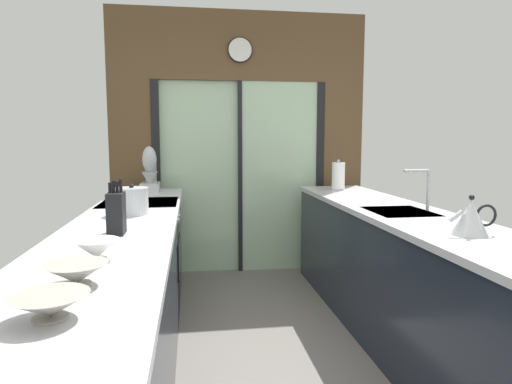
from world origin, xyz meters
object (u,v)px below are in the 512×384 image
at_px(stand_mixer, 150,174).
at_px(kettle, 471,217).
at_px(mixing_bowl_mid, 77,273).
at_px(stock_pot, 132,201).
at_px(mixing_bowl_far, 97,249).
at_px(oven_range, 141,261).
at_px(mixing_bowl_near, 50,306).
at_px(knife_block, 116,213).
at_px(paper_towel_roll, 338,176).

height_order(stand_mixer, kettle, stand_mixer).
xyz_separation_m(mixing_bowl_mid, stock_pot, (0.00, 1.42, 0.05)).
bearing_deg(mixing_bowl_mid, mixing_bowl_far, 90.00).
relative_size(oven_range, mixing_bowl_near, 4.34).
distance_m(knife_block, paper_towel_roll, 2.51).
xyz_separation_m(oven_range, knife_block, (0.02, -1.18, 0.58)).
bearing_deg(mixing_bowl_mid, stock_pot, 90.00).
relative_size(mixing_bowl_near, paper_towel_roll, 0.72).
bearing_deg(knife_block, stand_mixer, 90.00).
distance_m(kettle, paper_towel_roll, 2.06).
bearing_deg(stand_mixer, oven_range, -91.44).
bearing_deg(stand_mixer, knife_block, -90.00).
height_order(mixing_bowl_mid, kettle, kettle).
bearing_deg(knife_block, mixing_bowl_mid, -90.00).
height_order(oven_range, paper_towel_roll, paper_towel_roll).
height_order(mixing_bowl_mid, stock_pot, stock_pot).
bearing_deg(oven_range, paper_towel_roll, 18.23).
bearing_deg(mixing_bowl_mid, stand_mixer, 90.00).
distance_m(stock_pot, kettle, 1.99).
height_order(knife_block, paper_towel_roll, paper_towel_roll).
distance_m(mixing_bowl_far, stock_pot, 1.11).
bearing_deg(stand_mixer, mixing_bowl_far, -90.00).
bearing_deg(mixing_bowl_far, stand_mixer, 90.00).
height_order(mixing_bowl_near, stock_pot, stock_pot).
height_order(mixing_bowl_far, kettle, kettle).
bearing_deg(mixing_bowl_near, knife_block, 90.00).
distance_m(mixing_bowl_mid, stand_mixer, 2.73).
xyz_separation_m(mixing_bowl_near, kettle, (1.78, 0.81, 0.05)).
relative_size(knife_block, stand_mixer, 0.68).
bearing_deg(paper_towel_roll, stock_pot, -146.82).
distance_m(mixing_bowl_far, kettle, 1.79).
bearing_deg(paper_towel_roll, mixing_bowl_far, -128.12).
relative_size(mixing_bowl_near, stand_mixer, 0.51).
bearing_deg(paper_towel_roll, oven_range, -161.77).
relative_size(mixing_bowl_far, paper_towel_roll, 0.63).
relative_size(knife_block, kettle, 1.07).
distance_m(stand_mixer, paper_towel_roll, 1.79).
bearing_deg(mixing_bowl_mid, mixing_bowl_near, -90.00).
xyz_separation_m(mixing_bowl_far, stock_pot, (0.00, 1.10, 0.04)).
bearing_deg(mixing_bowl_near, mixing_bowl_far, 90.00).
xyz_separation_m(oven_range, mixing_bowl_mid, (0.02, -2.00, 0.51)).
relative_size(oven_range, mixing_bowl_far, 4.97).
xyz_separation_m(oven_range, stock_pot, (0.02, -0.57, 0.55)).
xyz_separation_m(mixing_bowl_far, kettle, (1.78, 0.21, 0.05)).
relative_size(oven_range, mixing_bowl_mid, 4.38).
xyz_separation_m(mixing_bowl_mid, kettle, (1.78, 0.53, 0.05)).
relative_size(mixing_bowl_near, knife_block, 0.75).
bearing_deg(oven_range, mixing_bowl_mid, -89.47).
relative_size(stand_mixer, stock_pot, 1.96).
bearing_deg(mixing_bowl_far, kettle, 6.65).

